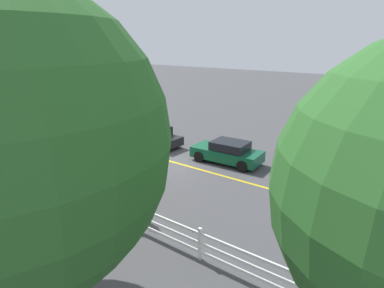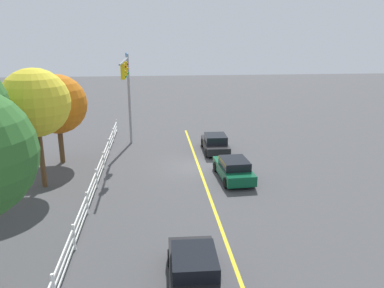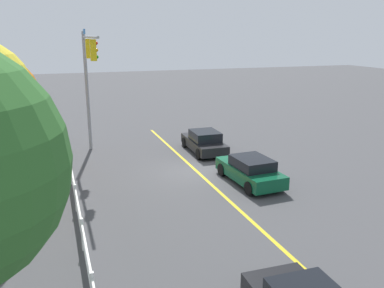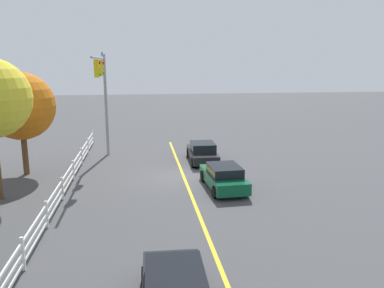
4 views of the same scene
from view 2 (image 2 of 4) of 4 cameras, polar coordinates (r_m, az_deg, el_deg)
The scene contains 9 objects.
ground_plane at distance 24.97m, azimuth 1.04°, elevation -3.48°, with size 120.00×120.00×0.00m, color #444447.
lane_center_stripe at distance 21.28m, azimuth 2.36°, elevation -7.09°, with size 28.00×0.16×0.01m, color gold.
signal_assembly at distance 27.88m, azimuth -9.97°, elevation 9.13°, with size 7.37×0.38×7.24m.
car_0 at distance 22.78m, azimuth 6.40°, elevation -3.83°, with size 4.14×1.98×1.31m.
car_1 at distance 13.42m, azimuth 0.42°, elevation -19.34°, with size 4.56×1.91×1.28m.
car_2 at distance 28.05m, azimuth 3.59°, elevation 0.11°, with size 4.10×1.88×1.35m.
white_rail_fence at distance 22.03m, azimuth -14.47°, elevation -5.09°, with size 26.10×0.10×1.15m.
tree_1 at distance 26.34m, azimuth -20.03°, elevation 5.76°, with size 3.94×3.94×6.06m.
tree_3 at distance 22.11m, azimuth -22.95°, elevation 5.83°, with size 3.77×3.77×6.82m.
Camera 2 is at (-23.32, 2.91, 8.42)m, focal length 34.71 mm.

